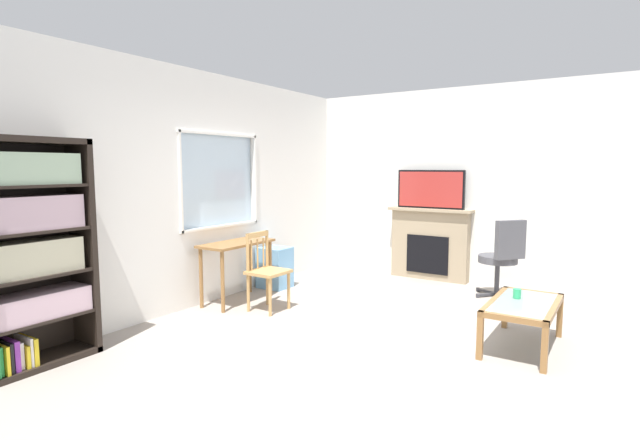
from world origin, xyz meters
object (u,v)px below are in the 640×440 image
Objects in this scene: wooden_chair at (266,270)px; office_chair at (502,254)px; coffee_table at (523,309)px; tv at (431,189)px; plastic_drawer_unit at (275,267)px; fireplace at (430,244)px; bookshelf at (32,248)px; sippy_cup at (517,294)px; desk_under_window at (237,252)px.

office_chair is at bearing -47.24° from wooden_chair.
tv is at bearing 37.84° from coffee_table.
plastic_drawer_unit is 2.97m from office_chair.
office_chair reaches higher than wooden_chair.
wooden_chair is 2.73m from fireplace.
plastic_drawer_unit is at bearing 112.39° from office_chair.
office_chair is 0.96× the size of coffee_table.
tv reaches higher than fireplace.
tv reaches higher than wooden_chair.
tv is at bearing 180.00° from fireplace.
bookshelf is 4.27m from coffee_table.
wooden_chair is at bearing -15.47° from bookshelf.
tv is 1.46m from office_chair.
office_chair reaches higher than plastic_drawer_unit.
bookshelf is 20.95× the size of sippy_cup.
sippy_cup is (-2.08, -1.60, -0.06)m from fireplace.
tv is 0.99× the size of office_chair.
bookshelf reaches higher than wooden_chair.
desk_under_window is 0.78× the size of fireplace.
sippy_cup is (-2.06, -1.60, -0.85)m from tv.
tv is (4.74, -1.66, 0.34)m from bookshelf.
office_chair is at bearing 16.59° from sippy_cup.
wooden_chair is at bearing -147.42° from plastic_drawer_unit.
plastic_drawer_unit reaches higher than sippy_cup.
office_chair is at bearing -33.31° from bookshelf.
sippy_cup is (-1.57, -0.47, -0.08)m from office_chair.
tv is at bearing -32.67° from desk_under_window.
bookshelf is 5.07m from fireplace.
bookshelf is 5.11m from office_chair.
wooden_chair is at bearing -98.33° from desk_under_window.
bookshelf reaches higher than coffee_table.
wooden_chair is 2.84m from tv.
plastic_drawer_unit is 2.31m from fireplace.
wooden_chair reaches higher than plastic_drawer_unit.
tv is at bearing 37.86° from sippy_cup.
fireplace is at bearing -22.46° from wooden_chair.
desk_under_window reaches higher than coffee_table.
tv is 11.01× the size of sippy_cup.
fireplace reaches higher than plastic_drawer_unit.
plastic_drawer_unit is (0.81, 0.05, -0.34)m from desk_under_window.
plastic_drawer_unit is 0.45× the size of fireplace.
sippy_cup is (0.37, -3.16, -0.14)m from desk_under_window.
plastic_drawer_unit is 0.55× the size of office_chair.
plastic_drawer_unit is 3.33m from coffee_table.
plastic_drawer_unit is 6.17× the size of sippy_cup.
plastic_drawer_unit is at bearing 32.58° from wooden_chair.
desk_under_window is at bearing 147.53° from fireplace.
office_chair is 1.76m from coffee_table.
fireplace is 13.72× the size of sippy_cup.
bookshelf is 1.96× the size of desk_under_window.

